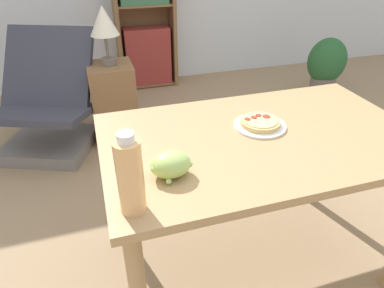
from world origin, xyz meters
The scene contains 10 objects.
ground_plane centered at (0.00, 0.00, 0.00)m, with size 14.00×14.00×0.00m, color #9E7F5B.
dining_table centered at (0.08, -0.14, 0.66)m, with size 1.31×0.78×0.77m.
pizza_on_plate centered at (0.10, -0.08, 0.78)m, with size 0.22×0.22×0.04m.
grape_bunch centered at (-0.35, -0.30, 0.82)m, with size 0.14×0.11×0.09m.
drink_bottle centered at (-0.50, -0.43, 0.89)m, with size 0.08×0.08×0.26m.
lounge_chair_near centered at (-0.93, 1.35, 0.29)m, with size 0.88×0.96×0.88m.
bookshelf centered at (0.06, 2.46, 0.79)m, with size 0.62×0.27×1.71m.
side_table centered at (-0.42, 1.38, 0.31)m, with size 0.34×0.34×0.62m.
table_lamp centered at (-0.42, 1.38, 0.93)m, with size 0.21×0.21×0.43m.
potted_plant_floor centered at (1.77, 1.64, 0.32)m, with size 0.40×0.34×0.60m.
Camera 1 is at (-0.55, -1.22, 1.48)m, focal length 32.00 mm.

